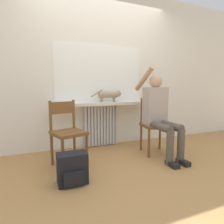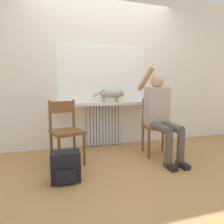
# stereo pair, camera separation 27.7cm
# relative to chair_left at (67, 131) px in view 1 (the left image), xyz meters

# --- Properties ---
(ground_plane) EXTENTS (12.00, 12.00, 0.00)m
(ground_plane) POSITION_rel_chair_left_xyz_m (0.68, -0.51, -0.45)
(ground_plane) COLOR #B27F47
(wall_with_window) EXTENTS (7.00, 0.06, 2.70)m
(wall_with_window) POSITION_rel_chair_left_xyz_m (0.68, 0.72, 0.90)
(wall_with_window) COLOR white
(wall_with_window) RESTS_ON ground_plane
(radiator) EXTENTS (0.62, 0.08, 0.73)m
(radiator) POSITION_rel_chair_left_xyz_m (0.68, 0.64, -0.09)
(radiator) COLOR silver
(radiator) RESTS_ON ground_plane
(windowsill) EXTENTS (1.60, 0.29, 0.05)m
(windowsill) POSITION_rel_chair_left_xyz_m (0.68, 0.54, 0.30)
(windowsill) COLOR silver
(windowsill) RESTS_ON radiator
(window_glass) EXTENTS (1.54, 0.01, 0.96)m
(window_glass) POSITION_rel_chair_left_xyz_m (0.68, 0.69, 0.81)
(window_glass) COLOR white
(window_glass) RESTS_ON windowsill
(chair_left) EXTENTS (0.48, 0.48, 0.86)m
(chair_left) POSITION_rel_chair_left_xyz_m (0.00, 0.00, 0.00)
(chair_left) COLOR brown
(chair_left) RESTS_ON ground_plane
(chair_right) EXTENTS (0.45, 0.45, 0.86)m
(chair_right) POSITION_rel_chair_left_xyz_m (1.35, 0.00, 0.00)
(chair_right) COLOR brown
(chair_right) RESTS_ON ground_plane
(person) EXTENTS (0.36, 1.04, 1.36)m
(person) POSITION_rel_chair_left_xyz_m (1.34, -0.13, 0.22)
(person) COLOR brown
(person) RESTS_ON ground_plane
(cat) EXTENTS (0.54, 0.10, 0.22)m
(cat) POSITION_rel_chair_left_xyz_m (0.80, 0.53, 0.45)
(cat) COLOR #9E896B
(cat) RESTS_ON windowsill
(backpack) EXTENTS (0.31, 0.22, 0.33)m
(backpack) POSITION_rel_chair_left_xyz_m (-0.03, -0.52, -0.29)
(backpack) COLOR black
(backpack) RESTS_ON ground_plane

